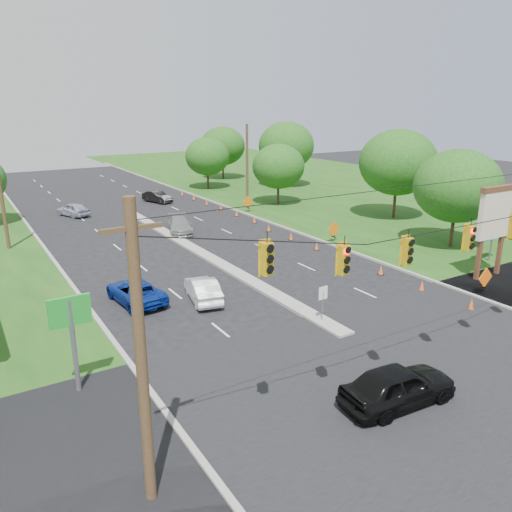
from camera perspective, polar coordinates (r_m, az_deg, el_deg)
ground at (r=23.09m, az=17.11°, el=-12.65°), size 160.00×160.00×0.00m
grass_right at (r=57.30m, az=22.41°, el=4.57°), size 40.00×160.00×0.06m
cross_street at (r=23.09m, az=17.11°, el=-12.65°), size 160.00×14.00×0.02m
curb_left at (r=44.60m, az=-23.32°, el=1.18°), size 0.25×110.00×0.16m
curb_right at (r=51.19m, az=-0.47°, el=4.51°), size 0.25×110.00×0.16m
median at (r=38.89m, az=-6.40°, el=0.31°), size 1.00×34.00×0.18m
median_sign at (r=26.31m, az=7.66°, el=-4.69°), size 0.55×0.06×2.05m
signal_span at (r=20.51m, az=20.28°, el=-1.58°), size 25.60×0.32×9.00m
utility_pole_far_left at (r=43.45m, az=-27.14°, el=6.41°), size 0.28×0.28×9.00m
utility_pole_far_right at (r=55.88m, az=-1.02°, el=10.25°), size 0.28×0.28×9.00m
pylon_sign at (r=36.18m, az=25.61°, el=3.99°), size 5.90×2.30×6.12m
cone_0 at (r=30.62m, az=23.39°, el=-5.06°), size 0.32×0.32×0.70m
cone_1 at (r=32.57m, az=18.44°, el=-3.21°), size 0.32×0.32×0.70m
cone_2 at (r=34.76m, az=14.09°, el=-1.56°), size 0.32×0.32×0.70m
cone_3 at (r=37.15m, az=10.28°, el=-0.10°), size 0.32×0.32×0.70m
cone_4 at (r=39.71m, az=6.95°, el=1.17°), size 0.32×0.32×0.70m
cone_5 at (r=42.40m, az=4.03°, el=2.29°), size 0.32×0.32×0.70m
cone_6 at (r=45.20m, az=1.46°, el=3.26°), size 0.32×0.32×0.70m
cone_7 at (r=48.40m, az=-0.20°, el=4.19°), size 0.32×0.32×0.70m
cone_8 at (r=51.35m, az=-2.23°, el=4.94°), size 0.32×0.32×0.70m
cone_9 at (r=54.37m, az=-4.05°, el=5.59°), size 0.32×0.32×0.70m
cone_10 at (r=57.44m, az=-5.68°, el=6.17°), size 0.32×0.32×0.70m
cone_11 at (r=60.56m, az=-7.14°, el=6.69°), size 0.32×0.32×0.70m
cone_12 at (r=63.72m, az=-8.46°, el=7.15°), size 0.32×0.32×0.70m
work_sign_0 at (r=32.90m, az=24.73°, el=-2.35°), size 1.27×0.58×1.37m
work_sign_1 at (r=41.83m, az=8.87°, el=2.96°), size 1.27×0.58×1.37m
work_sign_2 at (r=53.00m, az=-0.94°, el=6.15°), size 1.27×0.58×1.37m
tree_7 at (r=42.25m, az=22.03°, el=7.42°), size 6.72×6.72×7.84m
tree_8 at (r=51.57m, az=15.91°, el=10.25°), size 7.56×7.56×8.82m
tree_9 at (r=56.91m, az=2.58°, el=10.20°), size 5.88×5.88×6.86m
tree_10 at (r=69.50m, az=3.49°, el=12.47°), size 7.56×7.56×8.82m
tree_11 at (r=76.86m, az=-3.84°, el=12.44°), size 6.72×6.72×7.84m
tree_12 at (r=68.00m, az=-5.58°, el=11.27°), size 5.88×5.88×6.86m
black_sedan at (r=20.44m, az=15.93°, el=-14.04°), size 4.92×2.25×1.63m
white_sedan at (r=29.51m, az=-6.11°, el=-3.79°), size 2.32×4.41×1.38m
blue_pickup at (r=29.90m, az=-13.61°, el=-3.96°), size 2.65×4.96×1.33m
silver_car_far at (r=45.27m, az=-8.73°, el=3.54°), size 3.28×5.16×1.39m
silver_car_oncoming at (r=54.69m, az=-20.19°, el=5.02°), size 3.06×4.40×1.39m
dark_car_receding at (r=59.76m, az=-11.23°, el=6.67°), size 2.63×4.29×1.34m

